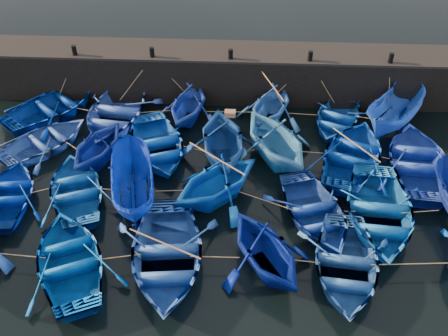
{
  "coord_description": "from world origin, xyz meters",
  "views": [
    {
      "loc": [
        0.87,
        -13.4,
        14.47
      ],
      "look_at": [
        0.0,
        3.2,
        0.7
      ],
      "focal_mm": 40.0,
      "sensor_mm": 36.0,
      "label": 1
    }
  ],
  "objects_px": {
    "boat_0": "(53,106)",
    "wooden_crate": "(230,113)",
    "boat_8": "(157,144)",
    "boat_13": "(10,194)"
  },
  "relations": [
    {
      "from": "boat_0",
      "to": "boat_8",
      "type": "relative_size",
      "value": 1.05
    },
    {
      "from": "boat_0",
      "to": "boat_8",
      "type": "height_order",
      "value": "boat_0"
    },
    {
      "from": "boat_0",
      "to": "boat_8",
      "type": "bearing_deg",
      "value": -165.81
    },
    {
      "from": "boat_13",
      "to": "wooden_crate",
      "type": "bearing_deg",
      "value": -168.24
    },
    {
      "from": "boat_8",
      "to": "boat_13",
      "type": "relative_size",
      "value": 1.19
    },
    {
      "from": "boat_8",
      "to": "wooden_crate",
      "type": "relative_size",
      "value": 10.73
    },
    {
      "from": "wooden_crate",
      "to": "boat_0",
      "type": "bearing_deg",
      "value": 160.28
    },
    {
      "from": "boat_8",
      "to": "wooden_crate",
      "type": "height_order",
      "value": "wooden_crate"
    },
    {
      "from": "boat_0",
      "to": "wooden_crate",
      "type": "height_order",
      "value": "wooden_crate"
    },
    {
      "from": "boat_8",
      "to": "wooden_crate",
      "type": "distance_m",
      "value": 4.03
    }
  ]
}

